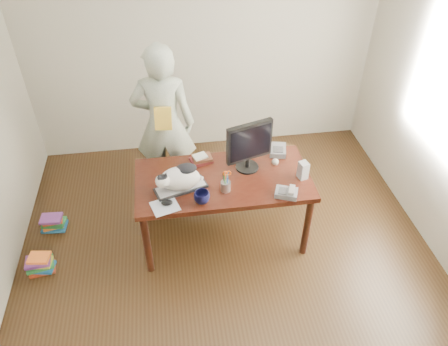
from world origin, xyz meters
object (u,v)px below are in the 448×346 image
at_px(baseball, 275,162).
at_px(book_pile_a, 40,264).
at_px(desk, 222,185).
at_px(book_pile_b, 53,223).
at_px(phone, 287,192).
at_px(calculator, 278,150).
at_px(book_stack, 201,159).
at_px(person, 164,124).
at_px(mouse, 167,203).
at_px(cat, 179,178).
at_px(monitor, 249,144).
at_px(keyboard, 181,188).
at_px(pen_cup, 226,185).
at_px(speaker, 303,170).
at_px(coffee_mug, 202,197).

distance_m(baseball, book_pile_a, 2.39).
distance_m(desk, book_pile_b, 1.82).
height_order(phone, calculator, phone).
bearing_deg(book_stack, person, 109.94).
bearing_deg(desk, book_pile_b, 171.03).
bearing_deg(baseball, book_pile_a, -171.84).
bearing_deg(mouse, cat, 39.85).
bearing_deg(monitor, book_stack, 140.25).
height_order(book_stack, book_pile_b, book_stack).
bearing_deg(keyboard, book_stack, 41.70).
xyz_separation_m(pen_cup, phone, (0.52, -0.14, -0.03)).
relative_size(speaker, baseball, 2.55).
xyz_separation_m(mouse, person, (0.03, 1.07, 0.10)).
xyz_separation_m(keyboard, person, (-0.10, 0.88, 0.11)).
relative_size(coffee_mug, baseball, 2.05).
distance_m(monitor, phone, 0.55).
xyz_separation_m(coffee_mug, book_stack, (0.06, 0.56, -0.02)).
distance_m(speaker, person, 1.50).
bearing_deg(coffee_mug, desk, 58.48).
bearing_deg(book_stack, phone, -52.71).
height_order(cat, pen_cup, cat).
height_order(keyboard, phone, phone).
bearing_deg(person, cat, 102.73).
bearing_deg(mouse, keyboard, 37.94).
bearing_deg(book_stack, baseball, -24.53).
xyz_separation_m(cat, mouse, (-0.12, -0.18, -0.11)).
xyz_separation_m(person, book_pile_b, (-1.22, -0.44, -0.80)).
distance_m(speaker, book_stack, 0.96).
relative_size(pen_cup, mouse, 1.93).
bearing_deg(book_pile_a, mouse, -3.72).
bearing_deg(keyboard, speaker, -17.35).
relative_size(baseball, person, 0.04).
relative_size(baseball, book_pile_a, 0.25).
distance_m(keyboard, book_pile_b, 1.56).
xyz_separation_m(speaker, book_pile_a, (-2.47, -0.10, -0.75)).
height_order(coffee_mug, phone, coffee_mug).
relative_size(phone, book_pile_b, 0.88).
height_order(desk, person, person).
bearing_deg(book_stack, pen_cup, -81.63).
bearing_deg(monitor, book_pile_b, 155.35).
bearing_deg(cat, speaker, -17.02).
bearing_deg(calculator, baseball, -97.35).
bearing_deg(speaker, calculator, 92.61).
relative_size(mouse, person, 0.07).
height_order(monitor, speaker, monitor).
xyz_separation_m(keyboard, book_pile_b, (-1.33, 0.44, -0.69)).
bearing_deg(monitor, person, 119.91).
height_order(baseball, book_pile_a, baseball).
relative_size(pen_cup, person, 0.13).
xyz_separation_m(book_stack, book_pile_b, (-1.55, 0.08, -0.71)).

